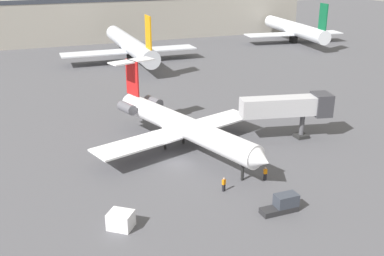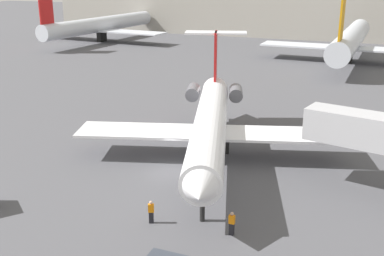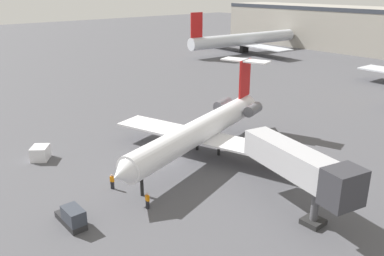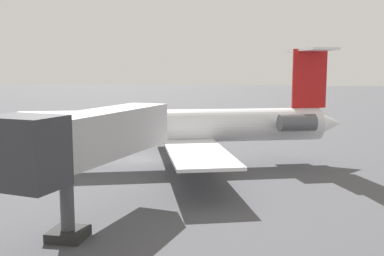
{
  "view_description": "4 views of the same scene",
  "coord_description": "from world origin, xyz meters",
  "px_view_note": "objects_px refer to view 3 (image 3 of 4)",
  "views": [
    {
      "loc": [
        -17.38,
        -49.32,
        24.54
      ],
      "look_at": [
        3.29,
        2.73,
        3.37
      ],
      "focal_mm": 41.86,
      "sensor_mm": 36.0,
      "label": 1
    },
    {
      "loc": [
        16.4,
        -35.57,
        16.79
      ],
      "look_at": [
        1.03,
        1.95,
        3.49
      ],
      "focal_mm": 44.72,
      "sensor_mm": 36.0,
      "label": 2
    },
    {
      "loc": [
        36.91,
        -27.03,
        20.39
      ],
      "look_at": [
        -0.6,
        4.49,
        2.9
      ],
      "focal_mm": 37.61,
      "sensor_mm": 36.0,
      "label": 3
    },
    {
      "loc": [
        40.2,
        11.29,
        8.6
      ],
      "look_at": [
        1.61,
        4.76,
        3.38
      ],
      "focal_mm": 41.22,
      "sensor_mm": 36.0,
      "label": 4
    }
  ],
  "objects_px": {
    "baggage_tug_lead": "(72,217)",
    "ground_crew_loader": "(112,182)",
    "ground_crew_marshaller": "(147,201)",
    "cargo_container_uld": "(40,153)",
    "parked_airliner_west_end": "(244,40)",
    "jet_bridge": "(305,168)",
    "regional_jet": "(203,128)"
  },
  "relations": [
    {
      "from": "baggage_tug_lead",
      "to": "ground_crew_loader",
      "type": "bearing_deg",
      "value": 121.79
    },
    {
      "from": "ground_crew_marshaller",
      "to": "ground_crew_loader",
      "type": "height_order",
      "value": "same"
    },
    {
      "from": "cargo_container_uld",
      "to": "parked_airliner_west_end",
      "type": "bearing_deg",
      "value": 116.98
    },
    {
      "from": "ground_crew_marshaller",
      "to": "parked_airliner_west_end",
      "type": "height_order",
      "value": "parked_airliner_west_end"
    },
    {
      "from": "jet_bridge",
      "to": "parked_airliner_west_end",
      "type": "relative_size",
      "value": 0.32
    },
    {
      "from": "baggage_tug_lead",
      "to": "cargo_container_uld",
      "type": "xyz_separation_m",
      "value": [
        -16.3,
        3.21,
        0.01
      ]
    },
    {
      "from": "ground_crew_loader",
      "to": "parked_airliner_west_end",
      "type": "xyz_separation_m",
      "value": [
        -53.21,
        77.06,
        3.27
      ]
    },
    {
      "from": "jet_bridge",
      "to": "regional_jet",
      "type": "bearing_deg",
      "value": 171.94
    },
    {
      "from": "ground_crew_loader",
      "to": "baggage_tug_lead",
      "type": "xyz_separation_m",
      "value": [
        3.83,
        -6.17,
        -0.02
      ]
    },
    {
      "from": "regional_jet",
      "to": "baggage_tug_lead",
      "type": "height_order",
      "value": "regional_jet"
    },
    {
      "from": "baggage_tug_lead",
      "to": "jet_bridge",
      "type": "bearing_deg",
      "value": 54.77
    },
    {
      "from": "jet_bridge",
      "to": "parked_airliner_west_end",
      "type": "distance_m",
      "value": 95.67
    },
    {
      "from": "ground_crew_marshaller",
      "to": "baggage_tug_lead",
      "type": "distance_m",
      "value": 7.04
    },
    {
      "from": "baggage_tug_lead",
      "to": "cargo_container_uld",
      "type": "relative_size",
      "value": 1.33
    },
    {
      "from": "regional_jet",
      "to": "parked_airliner_west_end",
      "type": "xyz_separation_m",
      "value": [
        -52.74,
        63.87,
        0.48
      ]
    },
    {
      "from": "baggage_tug_lead",
      "to": "cargo_container_uld",
      "type": "height_order",
      "value": "baggage_tug_lead"
    },
    {
      "from": "ground_crew_loader",
      "to": "cargo_container_uld",
      "type": "distance_m",
      "value": 12.82
    },
    {
      "from": "ground_crew_loader",
      "to": "baggage_tug_lead",
      "type": "height_order",
      "value": "baggage_tug_lead"
    },
    {
      "from": "ground_crew_marshaller",
      "to": "ground_crew_loader",
      "type": "relative_size",
      "value": 1.0
    },
    {
      "from": "baggage_tug_lead",
      "to": "cargo_container_uld",
      "type": "bearing_deg",
      "value": 168.87
    },
    {
      "from": "cargo_container_uld",
      "to": "parked_airliner_west_end",
      "type": "relative_size",
      "value": 0.07
    },
    {
      "from": "ground_crew_marshaller",
      "to": "cargo_container_uld",
      "type": "bearing_deg",
      "value": -168.86
    },
    {
      "from": "regional_jet",
      "to": "ground_crew_loader",
      "type": "bearing_deg",
      "value": -87.97
    },
    {
      "from": "jet_bridge",
      "to": "cargo_container_uld",
      "type": "bearing_deg",
      "value": -153.96
    },
    {
      "from": "ground_crew_marshaller",
      "to": "jet_bridge",
      "type": "bearing_deg",
      "value": 45.27
    },
    {
      "from": "ground_crew_marshaller",
      "to": "parked_airliner_west_end",
      "type": "xyz_separation_m",
      "value": [
        -58.91,
        76.45,
        3.27
      ]
    },
    {
      "from": "regional_jet",
      "to": "jet_bridge",
      "type": "xyz_separation_m",
      "value": [
        16.34,
        -2.31,
        1.22
      ]
    },
    {
      "from": "ground_crew_marshaller",
      "to": "baggage_tug_lead",
      "type": "xyz_separation_m",
      "value": [
        -1.87,
        -6.78,
        -0.02
      ]
    },
    {
      "from": "jet_bridge",
      "to": "ground_crew_loader",
      "type": "height_order",
      "value": "jet_bridge"
    },
    {
      "from": "ground_crew_loader",
      "to": "cargo_container_uld",
      "type": "relative_size",
      "value": 0.56
    },
    {
      "from": "ground_crew_loader",
      "to": "baggage_tug_lead",
      "type": "relative_size",
      "value": 0.42
    },
    {
      "from": "regional_jet",
      "to": "baggage_tug_lead",
      "type": "relative_size",
      "value": 7.53
    }
  ]
}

